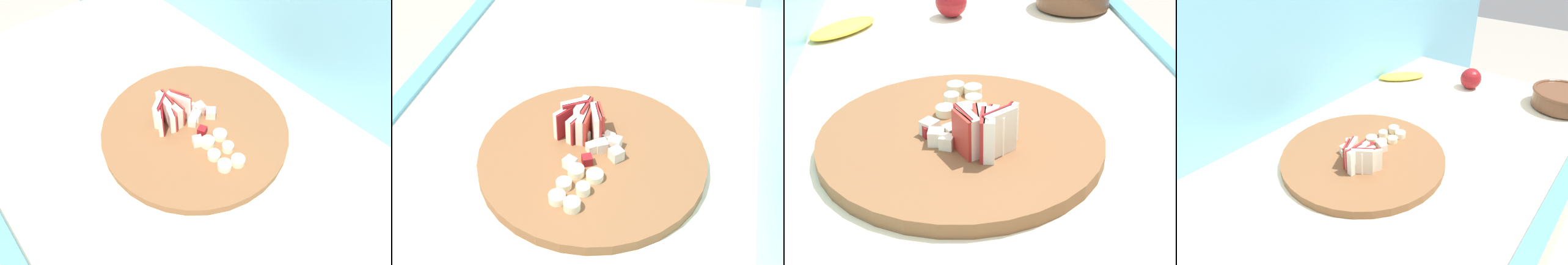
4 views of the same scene
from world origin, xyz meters
The scene contains 6 objects.
tiled_countertop centered at (0.00, 0.00, 0.44)m, with size 1.35×0.70×0.89m.
tile_backsplash centered at (0.00, 0.37, 0.62)m, with size 2.40×0.04×1.25m, color #6BADC6.
cutting_board centered at (-0.04, 0.07, 0.89)m, with size 0.39×0.39×0.02m, color brown.
apple_wedge_fan centered at (-0.09, 0.05, 0.93)m, with size 0.07×0.09×0.06m.
apple_dice_pile centered at (-0.05, 0.08, 0.91)m, with size 0.10×0.10×0.02m.
banana_slice_rows centered at (0.05, 0.07, 0.91)m, with size 0.10×0.07×0.02m.
Camera 1 is at (0.31, -0.23, 1.44)m, focal length 31.35 mm.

